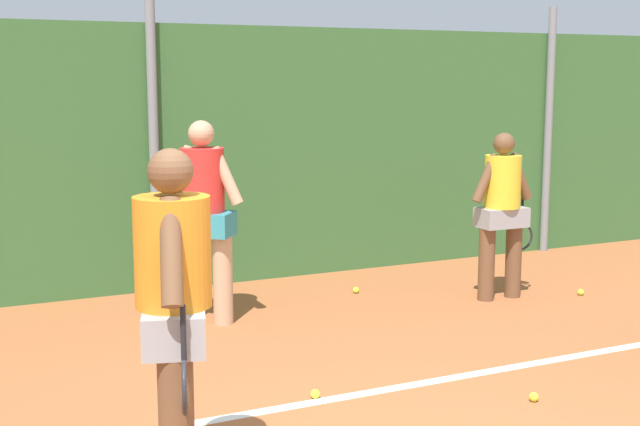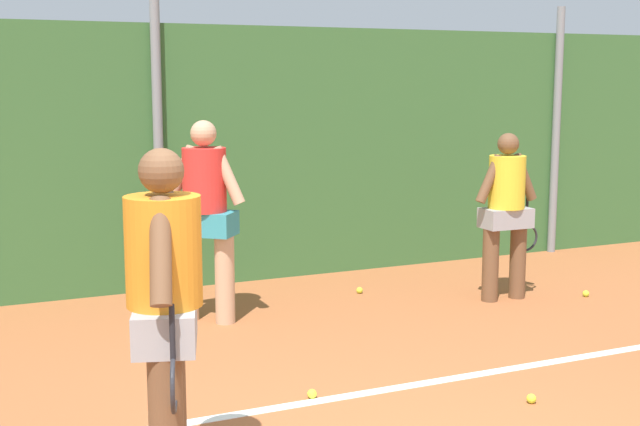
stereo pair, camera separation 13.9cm
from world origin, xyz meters
name	(u,v)px [view 2 (the right image)]	position (x,y,z in m)	size (l,w,h in m)	color
ground_plane	(297,416)	(0.00, 1.58, 0.00)	(26.84, 26.84, 0.00)	#A85B33
hedge_fence_backdrop	(155,159)	(0.00, 5.40, 1.37)	(17.45, 0.25, 2.74)	#386633
fence_post_center	(158,144)	(0.00, 5.22, 1.53)	(0.10, 0.10, 3.06)	gray
fence_post_right	(556,132)	(5.03, 5.22, 1.53)	(0.10, 0.10, 3.06)	gray
court_baseline_paint	(287,406)	(0.00, 1.75, 0.00)	(12.75, 0.10, 0.01)	white
player_foreground_near	(165,303)	(-1.01, 0.92, 1.03)	(0.46, 0.83, 1.85)	brown
player_midcourt	(506,207)	(3.05, 3.51, 0.93)	(0.78, 0.36, 1.67)	brown
player_backcourt_far	(205,210)	(0.10, 3.96, 1.03)	(0.62, 0.58, 1.83)	tan
tennis_ball_0	(312,394)	(0.21, 1.82, 0.03)	(0.07, 0.07, 0.07)	#CCDB33
tennis_ball_3	(360,290)	(1.83, 4.30, 0.03)	(0.07, 0.07, 0.07)	#CCDB33
tennis_ball_11	(586,294)	(3.86, 3.24, 0.03)	(0.07, 0.07, 0.07)	#CCDB33
tennis_ball_13	(531,399)	(1.55, 1.13, 0.03)	(0.07, 0.07, 0.07)	#CCDB33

